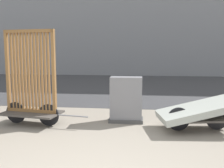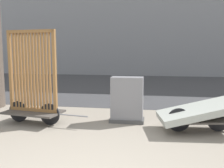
# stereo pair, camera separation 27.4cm
# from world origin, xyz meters

# --- Properties ---
(road_strip) EXTENTS (56.00, 9.14, 0.01)m
(road_strip) POSITION_xyz_m (0.00, 9.05, 0.00)
(road_strip) COLOR #424244
(road_strip) RESTS_ON ground_plane
(bike_cart_with_bedframe) EXTENTS (2.01, 0.90, 2.10)m
(bike_cart_with_bedframe) POSITION_xyz_m (-1.80, 2.74, 0.78)
(bike_cart_with_bedframe) COLOR #4C4742
(bike_cart_with_bedframe) RESTS_ON ground_plane
(bike_cart_with_mattress) EXTENTS (2.20, 1.20, 0.68)m
(bike_cart_with_mattress) POSITION_xyz_m (1.81, 2.74, 0.40)
(bike_cart_with_mattress) COLOR #4C4742
(bike_cart_with_mattress) RESTS_ON ground_plane
(utility_cabinet) EXTENTS (0.79, 0.41, 1.05)m
(utility_cabinet) POSITION_xyz_m (0.28, 3.21, 0.48)
(utility_cabinet) COLOR #4C4C4C
(utility_cabinet) RESTS_ON ground_plane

